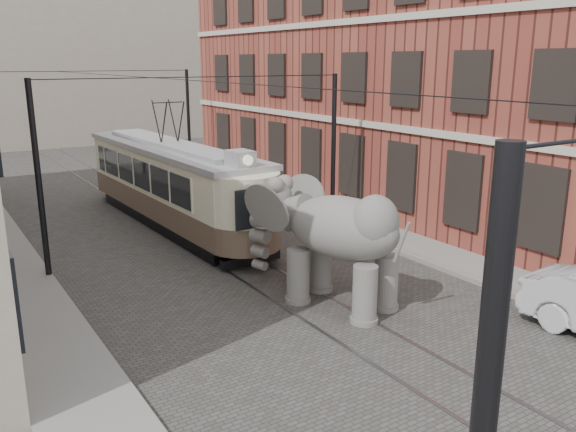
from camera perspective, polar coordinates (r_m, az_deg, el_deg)
ground at (r=16.28m, az=2.26°, el=-8.61°), size 120.00×120.00×0.00m
tram_rails at (r=16.28m, az=2.26°, el=-8.57°), size 1.54×80.00×0.02m
sidewalk_right at (r=20.09m, az=16.48°, el=-4.39°), size 2.00×60.00×0.15m
sidewalk_left at (r=13.95m, az=-20.88°, el=-13.51°), size 2.00×60.00×0.15m
brick_building at (r=28.90m, az=10.31°, el=13.63°), size 8.00×26.00×12.00m
distant_block at (r=52.93m, az=-24.12°, el=14.11°), size 28.00×10.00×14.00m
catenary at (r=19.48m, az=-6.61°, el=4.44°), size 11.00×30.20×6.00m
tram at (r=23.92m, az=-11.27°, el=4.90°), size 2.96×12.56×4.95m
elephant at (r=15.76m, az=5.27°, el=-2.93°), size 4.63×6.18×3.37m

